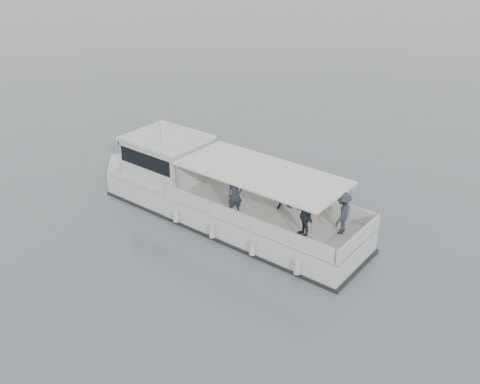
% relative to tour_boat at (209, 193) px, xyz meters
% --- Properties ---
extents(ground, '(1400.00, 1400.00, 0.00)m').
position_rel_tour_boat_xyz_m(ground, '(-2.99, 1.69, -1.01)').
color(ground, '#525C61').
rests_on(ground, ground).
extents(tour_boat, '(14.73, 6.72, 6.18)m').
position_rel_tour_boat_xyz_m(tour_boat, '(0.00, 0.00, 0.00)').
color(tour_boat, silver).
rests_on(tour_boat, ground).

